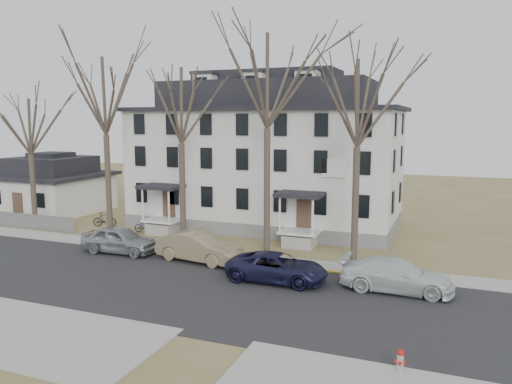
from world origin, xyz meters
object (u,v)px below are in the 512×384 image
at_px(tree_far_left, 104,90).
at_px(tree_center, 267,73).
at_px(small_house, 53,187).
at_px(car_white, 396,276).
at_px(car_tan, 199,247).
at_px(bicycle_right, 105,220).
at_px(car_navy, 277,268).
at_px(bicycle_left, 145,227).
at_px(fire_hydrant, 400,361).
at_px(tree_mid_left, 181,100).
at_px(tree_mid_right, 358,97).
at_px(car_silver, 120,240).
at_px(tree_bungalow, 29,122).
at_px(boarding_house, 267,157).

relative_size(tree_far_left, tree_center, 0.93).
relative_size(small_house, car_white, 1.61).
distance_m(car_tan, bicycle_right, 12.81).
relative_size(car_navy, bicycle_left, 2.81).
xyz_separation_m(tree_center, fire_hydrant, (9.36, -12.68, -10.64)).
bearing_deg(tree_mid_left, tree_mid_right, 0.00).
height_order(tree_mid_left, car_white, tree_mid_left).
relative_size(tree_mid_right, car_navy, 2.44).
relative_size(tree_mid_left, tree_mid_right, 1.00).
xyz_separation_m(small_house, tree_far_left, (11.00, -6.20, 8.09)).
height_order(tree_far_left, tree_mid_right, tree_far_left).
distance_m(tree_mid_right, car_silver, 16.91).
relative_size(car_navy, bicycle_right, 2.87).
bearing_deg(tree_bungalow, tree_mid_right, 0.00).
relative_size(small_house, car_navy, 1.66).
height_order(tree_mid_left, car_navy, tree_mid_left).
xyz_separation_m(tree_mid_right, bicycle_left, (-15.67, 1.64, -9.11)).
xyz_separation_m(tree_mid_right, car_white, (2.88, -4.47, -8.82)).
bearing_deg(tree_bungalow, tree_center, 0.00).
relative_size(tree_mid_left, bicycle_left, 6.84).
height_order(boarding_house, fire_hydrant, boarding_house).
bearing_deg(car_tan, bicycle_left, 62.77).
distance_m(tree_center, tree_bungalow, 19.23).
distance_m(tree_mid_right, bicycle_right, 22.01).
distance_m(boarding_house, bicycle_left, 10.85).
height_order(boarding_house, car_navy, boarding_house).
relative_size(car_white, fire_hydrant, 6.12).
xyz_separation_m(tree_far_left, bicycle_left, (1.83, 1.64, -9.85)).
bearing_deg(tree_mid_left, bicycle_right, 163.72).
height_order(tree_mid_right, car_white, tree_mid_right).
distance_m(tree_mid_left, car_silver, 9.79).
bearing_deg(small_house, boarding_house, 5.59).
height_order(small_house, tree_bungalow, tree_bungalow).
bearing_deg(tree_bungalow, boarding_house, 27.01).
relative_size(tree_mid_left, fire_hydrant, 14.43).
distance_m(bicycle_left, fire_hydrant, 24.22).
relative_size(car_silver, bicycle_right, 2.69).
distance_m(tree_far_left, tree_center, 12.02).
relative_size(boarding_house, tree_bungalow, 1.93).
bearing_deg(tree_far_left, small_house, 150.61).
height_order(tree_center, car_navy, tree_center).
bearing_deg(car_tan, bicycle_right, 70.73).
distance_m(tree_far_left, fire_hydrant, 26.74).
distance_m(small_house, tree_mid_left, 19.53).
bearing_deg(fire_hydrant, tree_bungalow, 155.92).
relative_size(tree_far_left, tree_mid_left, 1.08).
height_order(small_house, tree_far_left, tree_far_left).
bearing_deg(bicycle_left, bicycle_right, 84.32).
distance_m(tree_far_left, car_silver, 10.73).
bearing_deg(car_navy, bicycle_right, 65.12).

